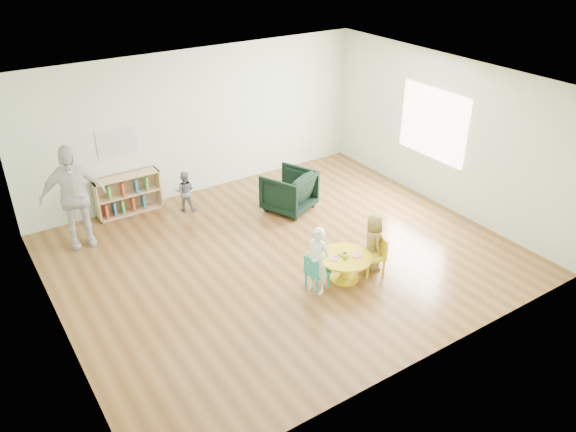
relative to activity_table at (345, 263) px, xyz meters
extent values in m
plane|color=brown|center=(-0.40, 1.07, -0.28)|extent=(7.00, 7.00, 0.00)
cube|color=white|center=(-0.40, 1.07, 2.47)|extent=(7.00, 6.00, 0.10)
cube|color=beige|center=(-0.40, 4.07, 1.12)|extent=(7.00, 0.10, 2.80)
cube|color=beige|center=(-0.40, -1.93, 1.12)|extent=(7.00, 0.10, 2.80)
cube|color=beige|center=(-3.90, 1.07, 1.12)|extent=(0.10, 6.00, 2.80)
cube|color=beige|center=(3.10, 1.07, 1.12)|extent=(0.10, 6.00, 2.80)
cube|color=white|center=(3.08, 1.37, 1.22)|extent=(0.02, 1.60, 1.30)
cylinder|color=gold|center=(0.00, 0.00, -0.10)|extent=(0.14, 0.14, 0.37)
cylinder|color=gold|center=(0.00, 0.00, -0.26)|extent=(0.45, 0.45, 0.04)
cylinder|color=gold|center=(0.00, 0.00, 0.11)|extent=(0.81, 0.81, 0.04)
cylinder|color=pink|center=(-0.18, 0.05, 0.13)|extent=(0.15, 0.15, 0.02)
cylinder|color=pink|center=(0.16, -0.07, 0.13)|extent=(0.17, 0.17, 0.02)
cylinder|color=gold|center=(-0.02, -0.02, 0.15)|extent=(0.11, 0.12, 0.04)
cylinder|color=#116331|center=(-0.07, -0.08, 0.15)|extent=(0.05, 0.05, 0.02)
cylinder|color=#116331|center=(0.04, 0.05, 0.15)|extent=(0.05, 0.05, 0.02)
cube|color=red|center=(0.05, 0.07, 0.13)|extent=(0.05, 0.05, 0.02)
cube|color=orange|center=(-0.05, 0.08, 0.13)|extent=(0.05, 0.05, 0.02)
cube|color=#1B30D1|center=(-0.14, 0.05, 0.13)|extent=(0.05, 0.05, 0.02)
cube|color=#116331|center=(-0.04, 0.04, 0.13)|extent=(0.06, 0.06, 0.02)
cube|color=teal|center=(-0.48, 0.04, 0.00)|extent=(0.33, 0.33, 0.04)
cube|color=teal|center=(-0.60, 0.03, 0.15)|extent=(0.06, 0.30, 0.26)
cylinder|color=teal|center=(-0.61, 0.15, -0.15)|extent=(0.04, 0.04, 0.26)
cylinder|color=teal|center=(-0.58, -0.09, -0.15)|extent=(0.04, 0.04, 0.26)
cylinder|color=teal|center=(-0.37, 0.18, -0.15)|extent=(0.04, 0.04, 0.26)
cylinder|color=teal|center=(-0.34, -0.06, -0.15)|extent=(0.04, 0.04, 0.26)
cube|color=gold|center=(0.46, -0.11, 0.03)|extent=(0.42, 0.42, 0.04)
cube|color=gold|center=(0.60, -0.15, 0.19)|extent=(0.14, 0.33, 0.29)
cylinder|color=gold|center=(0.55, -0.28, -0.14)|extent=(0.04, 0.04, 0.29)
cylinder|color=gold|center=(0.63, -0.02, -0.14)|extent=(0.04, 0.04, 0.29)
cylinder|color=gold|center=(0.30, -0.19, -0.14)|extent=(0.04, 0.04, 0.29)
cylinder|color=gold|center=(0.38, 0.06, -0.14)|extent=(0.04, 0.04, 0.29)
cube|color=tan|center=(-2.58, 3.90, 0.09)|extent=(0.03, 0.30, 0.75)
cube|color=tan|center=(-1.41, 3.90, 0.09)|extent=(0.03, 0.30, 0.75)
cube|color=tan|center=(-2.00, 3.90, -0.27)|extent=(1.20, 0.30, 0.03)
cube|color=tan|center=(-2.00, 3.90, 0.45)|extent=(1.20, 0.30, 0.03)
cube|color=tan|center=(-2.00, 3.90, 0.09)|extent=(1.14, 0.28, 0.03)
cube|color=tan|center=(-2.00, 4.04, 0.09)|extent=(1.20, 0.02, 0.75)
cube|color=#C84D35|center=(-2.45, 3.88, -0.10)|extent=(0.04, 0.18, 0.26)
cube|color=teal|center=(-2.30, 3.88, -0.10)|extent=(0.04, 0.18, 0.26)
cube|color=#60AF51|center=(-2.15, 3.88, -0.10)|extent=(0.04, 0.18, 0.26)
cube|color=#C84D35|center=(-1.95, 3.88, -0.10)|extent=(0.04, 0.18, 0.26)
cube|color=teal|center=(-1.75, 3.88, -0.10)|extent=(0.04, 0.18, 0.26)
cube|color=#60AF51|center=(-2.35, 3.88, 0.24)|extent=(0.04, 0.18, 0.26)
cube|color=#C84D35|center=(-2.10, 3.88, 0.24)|extent=(0.04, 0.18, 0.26)
cube|color=teal|center=(-1.85, 3.88, 0.24)|extent=(0.04, 0.18, 0.26)
cube|color=#60AF51|center=(-1.65, 3.88, 0.24)|extent=(0.04, 0.18, 0.26)
cube|color=silver|center=(-2.00, 4.06, 1.07)|extent=(0.74, 0.01, 0.54)
cube|color=red|center=(-2.00, 4.05, 1.07)|extent=(0.70, 0.00, 0.50)
imported|color=black|center=(0.55, 2.37, 0.10)|extent=(1.08, 1.10, 0.77)
imported|color=white|center=(-0.53, -0.02, 0.25)|extent=(0.36, 0.44, 1.05)
imported|color=gold|center=(0.55, 0.01, 0.18)|extent=(0.43, 0.53, 0.93)
imported|color=#171F39|center=(-1.09, 3.40, 0.11)|extent=(0.48, 0.46, 0.78)
imported|color=silver|center=(-3.07, 3.23, 0.61)|extent=(1.08, 0.52, 1.78)
camera|label=1|loc=(-4.61, -5.47, 4.69)|focal=35.00mm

